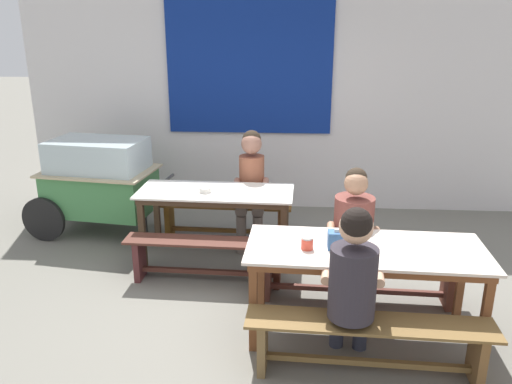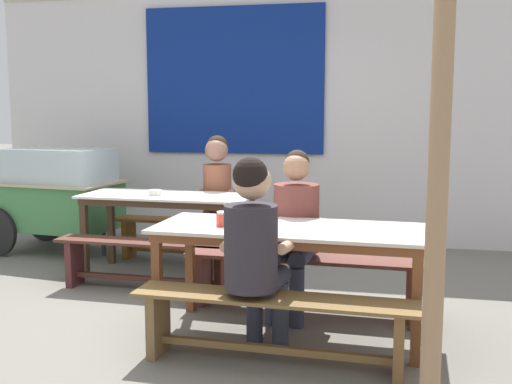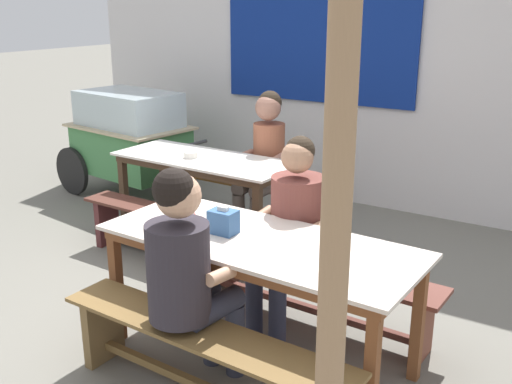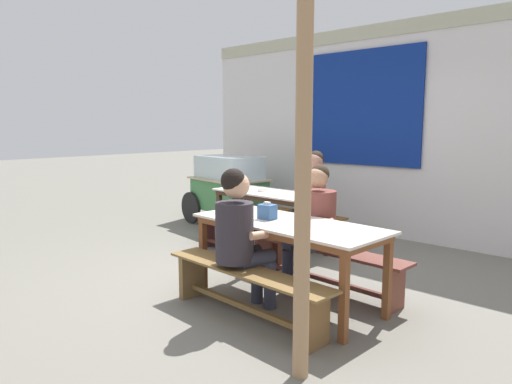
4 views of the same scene
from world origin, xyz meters
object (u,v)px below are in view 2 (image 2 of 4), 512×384
object	(u,v)px
food_cart	(59,192)
person_near_front	(254,244)
bench_near_back	(303,273)
person_right_near_table	(294,222)
dining_table_near	(290,237)
dining_table_far	(168,203)
tissue_box	(257,216)
condiment_jar	(223,219)
soup_bowl	(155,192)
person_center_facing	(215,192)
bench_near_front	(273,320)
wooden_support_post	(439,164)
bench_far_front	(145,258)
bench_far_back	(188,233)

from	to	relation	value
food_cart	person_near_front	bearing A→B (deg)	-42.00
bench_near_back	person_right_near_table	size ratio (longest dim) A/B	1.48
dining_table_near	food_cart	distance (m)	3.47
bench_near_back	dining_table_far	bearing A→B (deg)	150.23
dining_table_far	tissue_box	xyz separation A→B (m)	(1.14, -1.35, 0.15)
dining_table_near	condiment_jar	bearing A→B (deg)	-172.13
dining_table_near	soup_bowl	bearing A→B (deg)	139.26
condiment_jar	soup_bowl	size ratio (longest dim) A/B	0.82
person_center_facing	soup_bowl	world-z (taller)	person_center_facing
bench_near_back	condiment_jar	bearing A→B (deg)	-128.85
tissue_box	bench_near_front	bearing A→B (deg)	-68.03
wooden_support_post	bench_far_front	bearing A→B (deg)	142.58
dining_table_near	person_center_facing	xyz separation A→B (m)	(-1.03, 1.76, 0.05)
person_near_front	person_center_facing	xyz separation A→B (m)	(-0.88, 2.22, 0.00)
bench_near_back	person_right_near_table	distance (m)	0.42
dining_table_near	bench_near_back	bearing A→B (deg)	87.77
person_near_front	tissue_box	distance (m)	0.45
tissue_box	bench_far_front	bearing A→B (deg)	144.62
soup_bowl	wooden_support_post	bearing A→B (deg)	-43.17
bench_far_back	wooden_support_post	size ratio (longest dim) A/B	0.60
bench_near_front	person_center_facing	size ratio (longest dim) A/B	1.35
soup_bowl	food_cart	bearing A→B (deg)	152.90
dining_table_far	dining_table_near	size ratio (longest dim) A/B	0.87
dining_table_far	bench_near_back	bearing A→B (deg)	-29.77
dining_table_far	bench_near_front	world-z (taller)	dining_table_far
soup_bowl	bench_far_back	bearing A→B (deg)	78.85
bench_far_back	soup_bowl	distance (m)	0.78
person_near_front	bench_far_front	bearing A→B (deg)	134.43
person_near_front	wooden_support_post	bearing A→B (deg)	-24.74
person_center_facing	person_right_near_table	size ratio (longest dim) A/B	1.04
person_near_front	person_right_near_table	xyz separation A→B (m)	(0.11, 0.93, -0.03)
bench_near_back	food_cart	bearing A→B (deg)	153.32
dining_table_far	person_center_facing	xyz separation A→B (m)	(0.34, 0.44, 0.06)
dining_table_far	wooden_support_post	world-z (taller)	wooden_support_post
dining_table_far	dining_table_near	distance (m)	1.90
person_right_near_table	soup_bowl	xyz separation A→B (m)	(-1.42, 0.79, 0.08)
bench_far_back	bench_near_front	bearing A→B (deg)	-60.81
food_cart	person_near_front	size ratio (longest dim) A/B	1.32
person_near_front	food_cart	bearing A→B (deg)	138.00
person_near_front	person_right_near_table	world-z (taller)	person_near_front
bench_near_back	food_cart	size ratio (longest dim) A/B	1.11
dining_table_far	dining_table_near	xyz separation A→B (m)	(1.36, -1.32, 0.01)
person_near_front	bench_far_back	bearing A→B (deg)	117.40
bench_far_back	soup_bowl	world-z (taller)	soup_bowl
bench_near_front	person_near_front	size ratio (longest dim) A/B	1.37
bench_far_front	wooden_support_post	xyz separation A→B (m)	(2.26, -1.73, 1.01)
bench_far_front	condiment_jar	xyz separation A→B (m)	(0.93, -0.86, 0.53)
dining_table_near	bench_near_back	distance (m)	0.66
dining_table_far	dining_table_near	bearing A→B (deg)	-44.05
dining_table_near	person_center_facing	world-z (taller)	person_center_facing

